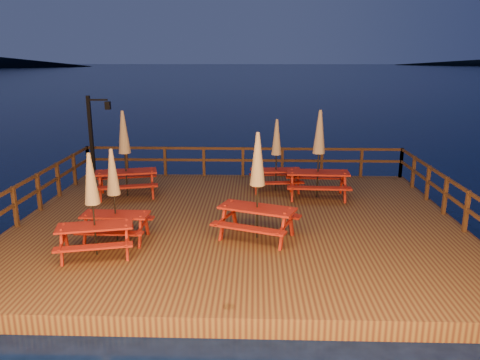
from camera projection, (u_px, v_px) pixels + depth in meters
The scene contains 11 objects.
ground at pixel (238, 233), 13.00m from camera, with size 500.00×500.00×0.00m, color black.
deck at pixel (238, 227), 12.95m from camera, with size 12.00×10.00×0.40m, color #472416.
deck_piles at pixel (238, 243), 13.08m from camera, with size 11.44×9.44×1.40m.
railing at pixel (240, 177), 14.42m from camera, with size 11.80×9.75×1.10m.
lamp_post at pixel (95, 129), 17.00m from camera, with size 0.85×0.18×3.00m.
picnic_table_0 at pixel (125, 153), 14.74m from camera, with size 2.24×1.99×2.74m.
picnic_table_1 at pixel (257, 184), 11.29m from camera, with size 2.28×2.09×2.65m.
picnic_table_2 at pixel (276, 154), 15.39m from camera, with size 1.80×1.53×2.40m.
picnic_table_3 at pixel (114, 194), 11.18m from camera, with size 1.62×1.35×2.29m.
picnic_table_4 at pixel (319, 153), 14.59m from camera, with size 2.00×1.67×2.79m.
picnic_table_5 at pixel (93, 203), 10.34m from camera, with size 1.93×1.71×2.37m.
Camera 1 is at (0.44, -12.17, 4.80)m, focal length 35.00 mm.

